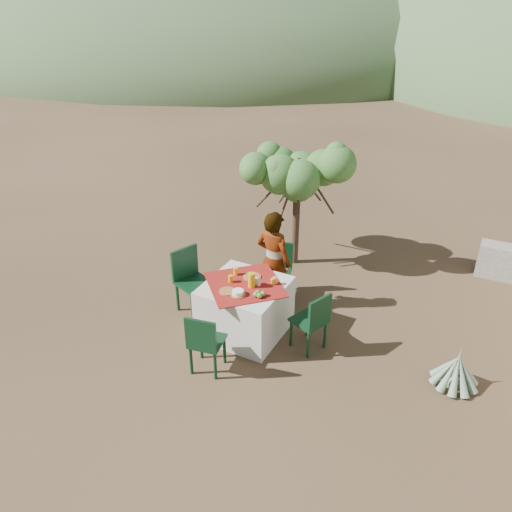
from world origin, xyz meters
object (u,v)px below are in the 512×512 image
at_px(juice_pitcher, 252,280).
at_px(table, 245,308).
at_px(chair_far, 278,268).
at_px(person, 273,261).
at_px(chair_near, 205,341).
at_px(shrub_tree, 302,179).
at_px(agave, 456,371).
at_px(chair_right, 313,320).
at_px(chair_left, 190,277).

bearing_deg(juice_pitcher, table, 171.72).
height_order(chair_far, person, person).
relative_size(table, chair_near, 1.54).
relative_size(chair_far, chair_near, 1.02).
relative_size(shrub_tree, agave, 3.11).
bearing_deg(chair_right, chair_far, -114.11).
bearing_deg(chair_left, juice_pitcher, -78.24).
bearing_deg(agave, chair_far, 163.26).
bearing_deg(chair_far, shrub_tree, 83.33).
bearing_deg(chair_far, juice_pitcher, -96.95).
height_order(chair_far, chair_right, chair_far).
bearing_deg(person, juice_pitcher, 102.56).
distance_m(chair_left, juice_pitcher, 1.14).
height_order(chair_near, chair_left, chair_left).
distance_m(agave, juice_pitcher, 2.70).
distance_m(shrub_tree, agave, 3.70).
height_order(person, agave, person).
bearing_deg(table, chair_far, 90.69).
distance_m(table, person, 0.82).
height_order(chair_near, agave, chair_near).
bearing_deg(chair_far, chair_right, -59.14).
relative_size(chair_left, shrub_tree, 0.51).
relative_size(agave, juice_pitcher, 3.03).
xyz_separation_m(person, agave, (2.65, -0.49, -0.56)).
bearing_deg(shrub_tree, chair_left, -111.71).
xyz_separation_m(table, juice_pitcher, (0.11, -0.02, 0.48)).
height_order(person, juice_pitcher, person).
bearing_deg(chair_far, chair_left, -149.22).
xyz_separation_m(agave, juice_pitcher, (-2.61, -0.25, 0.66)).
bearing_deg(shrub_tree, chair_right, -62.47).
height_order(table, agave, table).
distance_m(shrub_tree, juice_pitcher, 2.31).
bearing_deg(chair_right, person, -104.99).
relative_size(table, chair_left, 1.36).
xyz_separation_m(chair_right, agave, (1.76, 0.17, -0.26)).
bearing_deg(agave, person, 169.52).
bearing_deg(chair_left, agave, -69.15).
height_order(agave, juice_pitcher, juice_pitcher).
distance_m(table, chair_right, 0.96).
relative_size(chair_near, shrub_tree, 0.44).
distance_m(chair_near, chair_right, 1.42).
relative_size(chair_far, shrub_tree, 0.45).
relative_size(person, agave, 2.51).
height_order(chair_right, person, person).
relative_size(chair_far, chair_left, 0.90).
bearing_deg(person, chair_left, 39.25).
xyz_separation_m(shrub_tree, juice_pitcher, (0.26, -2.20, -0.64)).
bearing_deg(chair_near, chair_right, -144.23).
height_order(shrub_tree, juice_pitcher, shrub_tree).
xyz_separation_m(chair_far, chair_near, (-0.01, -2.01, -0.01)).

